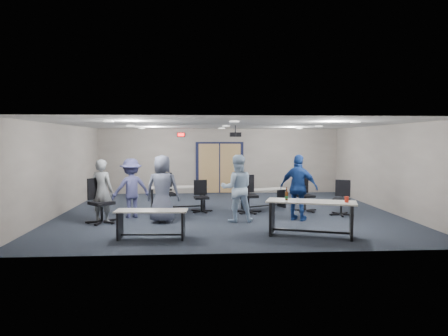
{
  "coord_description": "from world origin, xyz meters",
  "views": [
    {
      "loc": [
        -0.86,
        -12.17,
        2.22
      ],
      "look_at": [
        -0.11,
        -0.3,
        1.39
      ],
      "focal_mm": 32.0,
      "sensor_mm": 36.0,
      "label": 1
    }
  ],
  "objects": [
    {
      "name": "chair_back_b",
      "position": [
        -0.79,
        0.07,
        0.49
      ],
      "size": [
        0.7,
        0.7,
        0.98
      ],
      "primitive_type": null,
      "rotation": [
        0.0,
        0.0,
        0.15
      ],
      "color": "black",
      "rests_on": "floor"
    },
    {
      "name": "chair_back_d",
      "position": [
        2.44,
        -0.04,
        0.53
      ],
      "size": [
        0.82,
        0.82,
        1.07
      ],
      "primitive_type": null,
      "rotation": [
        0.0,
        0.0,
        0.26
      ],
      "color": "black",
      "rests_on": "floor"
    },
    {
      "name": "floor",
      "position": [
        0.0,
        0.0,
        0.0
      ],
      "size": [
        10.0,
        10.0,
        0.0
      ],
      "primitive_type": "plane",
      "color": "#1B222C",
      "rests_on": "ground"
    },
    {
      "name": "person_back",
      "position": [
        -2.8,
        -0.67,
        0.85
      ],
      "size": [
        1.26,
        1.03,
        1.7
      ],
      "primitive_type": "imported",
      "rotation": [
        0.0,
        0.0,
        3.56
      ],
      "color": "#45477C",
      "rests_on": "floor"
    },
    {
      "name": "ceiling_can_lights",
      "position": [
        0.0,
        0.25,
        2.67
      ],
      "size": [
        6.24,
        5.74,
        0.02
      ],
      "primitive_type": null,
      "color": "white",
      "rests_on": "ceiling"
    },
    {
      "name": "table_back_right",
      "position": [
        1.24,
        0.61,
        0.43
      ],
      "size": [
        1.65,
        1.08,
        0.64
      ],
      "rotation": [
        0.0,
        0.0,
        0.4
      ],
      "color": "#A5A39C",
      "rests_on": "floor"
    },
    {
      "name": "chair_loose_right",
      "position": [
        3.33,
        -0.74,
        0.52
      ],
      "size": [
        0.89,
        0.89,
        1.04
      ],
      "primitive_type": null,
      "rotation": [
        0.0,
        0.0,
        -0.52
      ],
      "color": "black",
      "rests_on": "floor"
    },
    {
      "name": "ceiling",
      "position": [
        0.0,
        0.0,
        2.7
      ],
      "size": [
        10.0,
        9.0,
        0.04
      ],
      "primitive_type": "cube",
      "color": "silver",
      "rests_on": "back_wall"
    },
    {
      "name": "table_front_right",
      "position": [
        1.72,
        -3.18,
        0.57
      ],
      "size": [
        2.13,
        1.28,
        1.12
      ],
      "rotation": [
        0.0,
        0.0,
        -0.32
      ],
      "color": "#A5A39C",
      "rests_on": "floor"
    },
    {
      "name": "left_wall",
      "position": [
        -5.0,
        0.0,
        1.35
      ],
      "size": [
        0.04,
        9.0,
        2.7
      ],
      "primitive_type": "cube",
      "color": "gray",
      "rests_on": "floor"
    },
    {
      "name": "chair_back_c",
      "position": [
        0.64,
        -0.18,
        0.58
      ],
      "size": [
        0.83,
        0.83,
        1.15
      ],
      "primitive_type": null,
      "rotation": [
        0.0,
        0.0,
        0.15
      ],
      "color": "black",
      "rests_on": "floor"
    },
    {
      "name": "person_plaid",
      "position": [
        -1.85,
        -1.41,
        0.92
      ],
      "size": [
        0.97,
        0.7,
        1.83
      ],
      "primitive_type": "imported",
      "rotation": [
        0.0,
        0.0,
        3.0
      ],
      "color": "#4D5369",
      "rests_on": "floor"
    },
    {
      "name": "back_wall",
      "position": [
        0.0,
        4.5,
        1.35
      ],
      "size": [
        10.0,
        0.04,
        2.7
      ],
      "primitive_type": "cube",
      "color": "gray",
      "rests_on": "floor"
    },
    {
      "name": "double_door",
      "position": [
        0.0,
        4.46,
        1.05
      ],
      "size": [
        2.0,
        0.07,
        2.2
      ],
      "color": "black",
      "rests_on": "back_wall"
    },
    {
      "name": "right_wall",
      "position": [
        5.0,
        0.0,
        1.35
      ],
      "size": [
        0.04,
        9.0,
        2.7
      ],
      "primitive_type": "cube",
      "color": "gray",
      "rests_on": "floor"
    },
    {
      "name": "person_navy",
      "position": [
        1.89,
        -1.36,
        0.92
      ],
      "size": [
        1.14,
        0.96,
        1.83
      ],
      "primitive_type": "imported",
      "rotation": [
        0.0,
        0.0,
        2.56
      ],
      "color": "navy",
      "rests_on": "floor"
    },
    {
      "name": "table_front_left",
      "position": [
        -1.93,
        -3.2,
        0.45
      ],
      "size": [
        1.63,
        0.62,
        0.65
      ],
      "rotation": [
        0.0,
        0.0,
        -0.05
      ],
      "color": "#A5A39C",
      "rests_on": "floor"
    },
    {
      "name": "person_gray",
      "position": [
        -3.47,
        -1.33,
        0.86
      ],
      "size": [
        0.72,
        0.58,
        1.72
      ],
      "primitive_type": "imported",
      "rotation": [
        0.0,
        0.0,
        2.85
      ],
      "color": "gray",
      "rests_on": "floor"
    },
    {
      "name": "table_back_left",
      "position": [
        -1.54,
        0.52,
        0.51
      ],
      "size": [
        1.91,
        0.91,
        0.74
      ],
      "rotation": [
        0.0,
        0.0,
        0.17
      ],
      "color": "#A5A39C",
      "rests_on": "floor"
    },
    {
      "name": "chair_loose_left",
      "position": [
        -3.46,
        -1.44,
        0.6
      ],
      "size": [
        1.07,
        1.07,
        1.2
      ],
      "primitive_type": null,
      "rotation": [
        0.0,
        0.0,
        0.76
      ],
      "color": "black",
      "rests_on": "floor"
    },
    {
      "name": "ceiling_projector",
      "position": [
        0.3,
        0.5,
        2.4
      ],
      "size": [
        0.35,
        0.32,
        0.37
      ],
      "color": "black",
      "rests_on": "ceiling"
    },
    {
      "name": "exit_sign",
      "position": [
        -1.6,
        4.44,
        2.45
      ],
      "size": [
        0.32,
        0.07,
        0.18
      ],
      "color": "black",
      "rests_on": "back_wall"
    },
    {
      "name": "person_lightblue",
      "position": [
        0.17,
        -1.42,
        0.92
      ],
      "size": [
        0.92,
        0.73,
        1.83
      ],
      "primitive_type": "imported",
      "rotation": [
        0.0,
        0.0,
        3.18
      ],
      "color": "#B2CFEC",
      "rests_on": "floor"
    },
    {
      "name": "chair_back_a",
      "position": [
        -1.89,
        0.16,
        0.6
      ],
      "size": [
        0.95,
        0.95,
        1.2
      ],
      "primitive_type": null,
      "rotation": [
        0.0,
        0.0,
        0.32
      ],
      "color": "black",
      "rests_on": "floor"
    },
    {
      "name": "front_wall",
      "position": [
        0.0,
        -4.5,
        1.35
      ],
      "size": [
        10.0,
        0.04,
        2.7
      ],
      "primitive_type": "cube",
      "color": "gray",
      "rests_on": "floor"
    }
  ]
}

